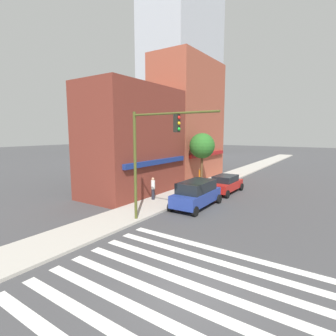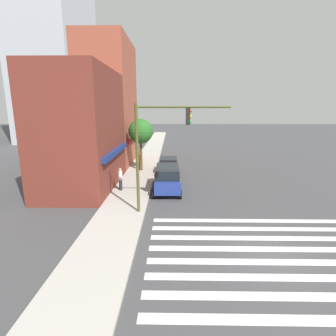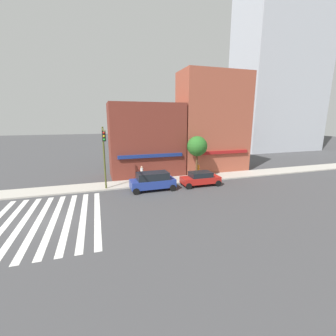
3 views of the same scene
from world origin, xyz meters
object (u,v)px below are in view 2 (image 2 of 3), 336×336
suv_blue (167,178)px  street_tree (141,132)px  sedan_red (168,165)px  pedestrian_white_shirt (120,179)px  pedestrian_orange_vest (139,161)px  traffic_signal (158,140)px

suv_blue → street_tree: street_tree is taller
sedan_red → pedestrian_white_shirt: bearing=148.5°
suv_blue → pedestrian_orange_vest: 7.43m
suv_blue → street_tree: bearing=22.5°
suv_blue → street_tree: size_ratio=0.91×
pedestrian_orange_vest → sedan_red: bearing=-141.8°
pedestrian_orange_vest → pedestrian_white_shirt: same height
sedan_red → traffic_signal: bearing=177.2°
pedestrian_orange_vest → street_tree: size_ratio=0.34×
traffic_signal → pedestrian_white_shirt: 6.39m
pedestrian_orange_vest → pedestrian_white_shirt: size_ratio=1.00×
sedan_red → street_tree: 4.38m
traffic_signal → pedestrian_white_shirt: (4.29, 3.19, -3.51)m
traffic_signal → pedestrian_white_shirt: bearing=36.6°
traffic_signal → street_tree: bearing=12.0°
traffic_signal → pedestrian_white_shirt: traffic_signal is taller
sedan_red → pedestrian_white_shirt: 7.03m
traffic_signal → suv_blue: size_ratio=1.41×
sedan_red → street_tree: size_ratio=0.84×
suv_blue → sedan_red: (5.56, -0.00, -0.19)m
suv_blue → street_tree: 7.60m
traffic_signal → pedestrian_white_shirt: size_ratio=3.76×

